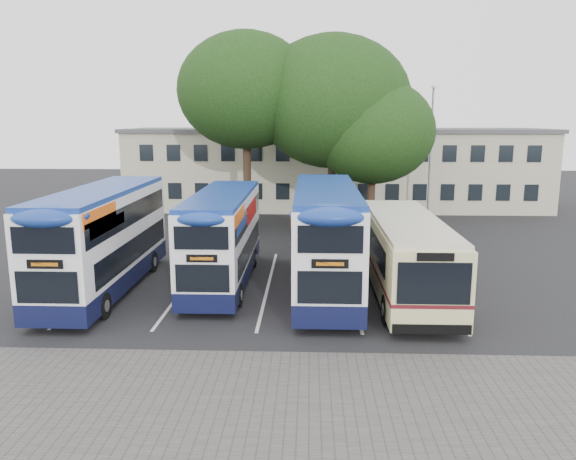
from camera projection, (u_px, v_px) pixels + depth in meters
The scene contains 12 objects.
ground at pixel (369, 329), 18.87m from camera, with size 120.00×120.00×0.00m, color black.
paving_strip at pixel (309, 402), 14.05m from camera, with size 40.00×6.00×0.01m, color #595654.
bay_lines at pixel (268, 285), 23.91m from camera, with size 14.12×11.00×0.01m.
depot_building at pixel (335, 167), 44.71m from camera, with size 32.40×8.40×6.20m.
lamp_post at pixel (431, 147), 37.22m from camera, with size 0.25×1.05×9.06m.
tree_left at pixel (246, 91), 34.74m from camera, with size 8.48×8.48×12.28m.
tree_mid at pixel (333, 102), 34.69m from camera, with size 9.64×9.64×12.08m.
tree_right at pixel (373, 131), 33.89m from camera, with size 7.46×7.46×9.38m.
bus_dd_left at pixel (104, 235), 22.75m from camera, with size 2.46×10.14×4.22m.
bus_dd_mid at pixel (223, 234), 23.84m from camera, with size 2.28×9.41×3.92m.
bus_dd_right at pixel (326, 234), 22.73m from camera, with size 2.50×10.31×4.29m.
bus_single at pixel (405, 251), 22.53m from camera, with size 2.64×10.38×3.10m.
Camera 1 is at (-2.02, -17.95, 6.97)m, focal length 35.00 mm.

